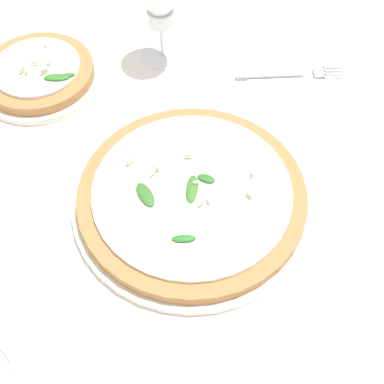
% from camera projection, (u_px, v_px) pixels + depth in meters
% --- Properties ---
extents(ground_plane, '(6.00, 6.00, 0.00)m').
position_uv_depth(ground_plane, '(180.00, 185.00, 0.81)').
color(ground_plane, white).
extents(pizza_arugula_main, '(0.35, 0.35, 0.05)m').
position_uv_depth(pizza_arugula_main, '(192.00, 197.00, 0.78)').
color(pizza_arugula_main, silver).
rests_on(pizza_arugula_main, ground_plane).
extents(pizza_personal_side, '(0.21, 0.21, 0.05)m').
position_uv_depth(pizza_personal_side, '(39.00, 74.00, 0.93)').
color(pizza_personal_side, silver).
rests_on(pizza_personal_side, ground_plane).
extents(wine_glass, '(0.09, 0.09, 0.14)m').
position_uv_depth(wine_glass, '(160.00, 10.00, 0.90)').
color(wine_glass, white).
rests_on(wine_glass, ground_plane).
extents(napkin, '(0.14, 0.10, 0.01)m').
position_uv_depth(napkin, '(285.00, 75.00, 0.95)').
color(napkin, white).
rests_on(napkin, ground_plane).
extents(fork, '(0.19, 0.03, 0.00)m').
position_uv_depth(fork, '(290.00, 73.00, 0.94)').
color(fork, silver).
rests_on(fork, ground_plane).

